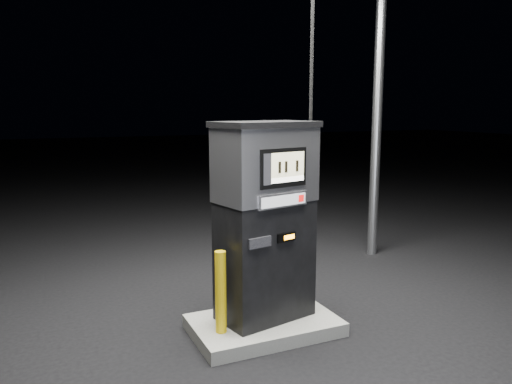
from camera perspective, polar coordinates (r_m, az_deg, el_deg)
name	(u,v)px	position (r m, az deg, el deg)	size (l,w,h in m)	color
ground	(264,331)	(5.82, 0.91, -15.65)	(80.00, 80.00, 0.00)	black
pump_island	(264,325)	(5.79, 0.92, -14.98)	(1.60, 1.00, 0.15)	#63635F
fuel_dispenser	(265,219)	(5.48, 1.08, -3.14)	(1.26, 0.86, 4.55)	black
bollard_left	(221,292)	(5.31, -4.06, -11.34)	(0.12, 0.12, 0.88)	yellow
bollard_right	(305,271)	(5.89, 5.57, -8.99)	(0.12, 0.12, 0.92)	yellow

